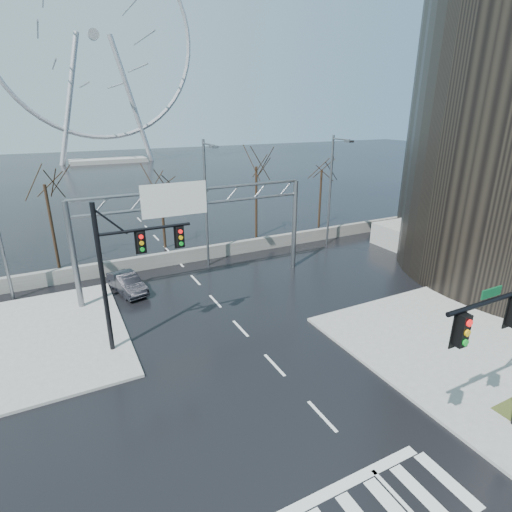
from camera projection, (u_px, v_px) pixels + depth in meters
ground at (322, 416)px, 16.61m from camera, size 260.00×260.00×0.00m
sidewalk_right_ext at (446, 334)px, 22.54m from camera, size 12.00×10.00×0.15m
sidewalk_far at (28, 341)px, 21.89m from camera, size 10.00×12.00×0.15m
barrier_wall at (179, 257)px, 33.14m from camera, size 52.00×0.50×1.10m
signal_mast_far at (125, 262)px, 19.92m from camera, size 4.72×0.41×8.00m
sign_gantry at (191, 217)px, 27.18m from camera, size 16.36×0.40×7.60m
streetlight_mid at (207, 195)px, 30.63m from camera, size 0.50×2.55×10.00m
streetlight_right at (333, 183)px, 35.78m from camera, size 0.50×2.55×10.00m
tree_left at (46, 195)px, 30.34m from camera, size 3.75×3.75×7.50m
tree_center at (161, 192)px, 35.32m from camera, size 3.25×3.25×6.50m
tree_right at (256, 175)px, 37.99m from camera, size 3.90×3.90×7.80m
tree_far_right at (321, 177)px, 42.11m from camera, size 3.40×3.40×6.80m
ferris_wheel at (94, 44)px, 89.23m from camera, size 45.00×6.00×50.91m
car at (127, 283)px, 27.78m from camera, size 2.32×4.32×1.35m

